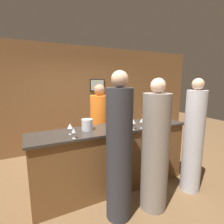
{
  "coord_description": "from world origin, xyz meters",
  "views": [
    {
      "loc": [
        -1.32,
        -2.55,
        1.89
      ],
      "look_at": [
        0.03,
        0.1,
        1.35
      ],
      "focal_mm": 28.0,
      "sensor_mm": 36.0,
      "label": 1
    }
  ],
  "objects": [
    {
      "name": "ground_plane",
      "position": [
        0.0,
        0.0,
        0.0
      ],
      "size": [
        14.0,
        14.0,
        0.0
      ],
      "primitive_type": "plane",
      "color": "brown"
    },
    {
      "name": "back_wall",
      "position": [
        0.0,
        2.19,
        1.4
      ],
      "size": [
        8.0,
        0.08,
        2.8
      ],
      "color": "brown",
      "rests_on": "ground_plane"
    },
    {
      "name": "bar_counter",
      "position": [
        0.0,
        0.0,
        0.55
      ],
      "size": [
        2.75,
        0.65,
        1.1
      ],
      "color": "brown",
      "rests_on": "ground_plane"
    },
    {
      "name": "bartender",
      "position": [
        0.09,
        0.76,
        0.83
      ],
      "size": [
        0.39,
        0.39,
        1.81
      ],
      "rotation": [
        0.0,
        0.0,
        3.14
      ],
      "color": "orange",
      "rests_on": "ground_plane"
    },
    {
      "name": "guest_0",
      "position": [
        0.31,
        -0.72,
        0.89
      ],
      "size": [
        0.39,
        0.39,
        1.92
      ],
      "color": "gray",
      "rests_on": "ground_plane"
    },
    {
      "name": "guest_1",
      "position": [
        -0.24,
        -0.65,
        0.94
      ],
      "size": [
        0.35,
        0.35,
        2.01
      ],
      "color": "#2D2D33",
      "rests_on": "ground_plane"
    },
    {
      "name": "guest_2",
      "position": [
        1.17,
        -0.68,
        0.9
      ],
      "size": [
        0.32,
        0.32,
        1.92
      ],
      "color": "#B2B2B7",
      "rests_on": "ground_plane"
    },
    {
      "name": "wine_bottle_0",
      "position": [
        0.81,
        -0.0,
        1.2
      ],
      "size": [
        0.08,
        0.08,
        0.26
      ],
      "color": "#19381E",
      "rests_on": "bar_counter"
    },
    {
      "name": "ice_bucket",
      "position": [
        -0.43,
        0.06,
        1.19
      ],
      "size": [
        0.18,
        0.18,
        0.18
      ],
      "color": "silver",
      "rests_on": "bar_counter"
    },
    {
      "name": "wine_glass_0",
      "position": [
        -0.74,
        -0.25,
        1.2
      ],
      "size": [
        0.06,
        0.06,
        0.14
      ],
      "color": "silver",
      "rests_on": "bar_counter"
    },
    {
      "name": "wine_glass_1",
      "position": [
        0.34,
        -0.08,
        1.21
      ],
      "size": [
        0.07,
        0.07,
        0.16
      ],
      "color": "silver",
      "rests_on": "bar_counter"
    },
    {
      "name": "wine_glass_2",
      "position": [
        0.7,
        -0.26,
        1.22
      ],
      "size": [
        0.07,
        0.07,
        0.17
      ],
      "color": "silver",
      "rests_on": "bar_counter"
    },
    {
      "name": "wine_glass_3",
      "position": [
        1.0,
        -0.23,
        1.21
      ],
      "size": [
        0.06,
        0.06,
        0.16
      ],
      "color": "silver",
      "rests_on": "bar_counter"
    },
    {
      "name": "wine_glass_4",
      "position": [
        0.41,
        -0.26,
        1.23
      ],
      "size": [
        0.07,
        0.07,
        0.17
      ],
      "color": "silver",
      "rests_on": "bar_counter"
    },
    {
      "name": "wine_glass_5",
      "position": [
        -0.05,
        -0.04,
        1.23
      ],
      "size": [
        0.08,
        0.08,
        0.16
      ],
      "color": "silver",
      "rests_on": "bar_counter"
    },
    {
      "name": "wine_glass_6",
      "position": [
        0.24,
        -0.25,
        1.23
      ],
      "size": [
        0.08,
        0.08,
        0.16
      ],
      "color": "silver",
      "rests_on": "bar_counter"
    },
    {
      "name": "wine_glass_7",
      "position": [
        -0.74,
        -0.04,
        1.22
      ],
      "size": [
        0.08,
        0.08,
        0.16
      ],
      "color": "silver",
      "rests_on": "bar_counter"
    }
  ]
}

